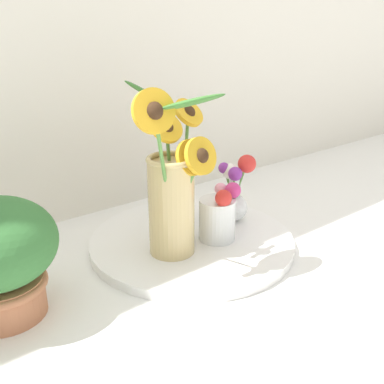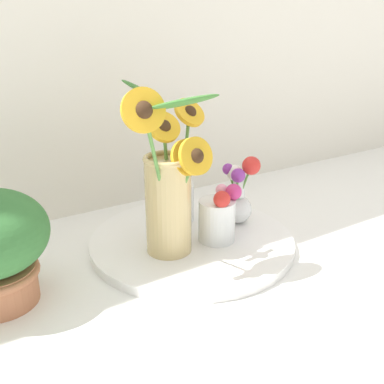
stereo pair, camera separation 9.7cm
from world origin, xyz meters
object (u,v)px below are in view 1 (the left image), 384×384
Objects in this scene: serving_tray at (192,241)px; vase_bulb_right at (235,192)px; mason_jar_sunflowers at (173,188)px; vase_small_center at (219,215)px; vase_small_back at (174,199)px.

serving_tray is 2.72× the size of vase_bulb_right.
mason_jar_sunflowers is 2.18× the size of vase_bulb_right.
vase_bulb_right is (0.21, 0.04, -0.07)m from mason_jar_sunflowers.
vase_bulb_right is at bearing 26.91° from vase_small_center.
vase_bulb_right is 1.33× the size of vase_small_back.
vase_small_center is 0.76× the size of vase_bulb_right.
mason_jar_sunflowers reaches higher than vase_bulb_right.
serving_tray is at bearing 136.58° from vase_small_center.
vase_bulb_right reaches higher than serving_tray.
mason_jar_sunflowers reaches higher than serving_tray.
serving_tray is 0.17m from mason_jar_sunflowers.
vase_bulb_right is at bearing 2.79° from serving_tray.
mason_jar_sunflowers is 2.90× the size of vase_small_back.
mason_jar_sunflowers is (-0.07, -0.03, 0.15)m from serving_tray.
mason_jar_sunflowers reaches higher than vase_small_center.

